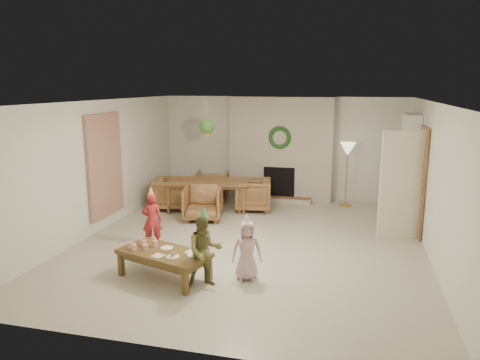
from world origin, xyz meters
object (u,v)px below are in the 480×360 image
(dining_chair_near, at_px, (203,203))
(child_red, at_px, (152,220))
(dining_chair_right, at_px, (253,195))
(coffee_table_top, at_px, (164,253))
(dining_table, at_px, (208,195))
(dining_chair_left, at_px, (173,193))
(child_plaid, at_px, (204,251))
(child_pink, at_px, (247,250))
(dining_chair_far, at_px, (212,186))

(dining_chair_near, distance_m, child_red, 1.77)
(dining_chair_right, distance_m, child_red, 2.97)
(coffee_table_top, bearing_deg, dining_chair_right, 101.17)
(dining_table, distance_m, child_red, 2.55)
(dining_chair_right, relative_size, coffee_table_top, 0.59)
(dining_table, height_order, dining_chair_left, dining_chair_left)
(dining_chair_left, relative_size, child_red, 0.83)
(dining_chair_left, relative_size, coffee_table_top, 0.59)
(child_red, bearing_deg, child_plaid, 114.31)
(dining_table, height_order, child_plaid, child_plaid)
(dining_table, bearing_deg, child_pink, -74.27)
(dining_chair_near, bearing_deg, child_pink, -70.21)
(child_red, bearing_deg, dining_chair_right, -136.42)
(dining_chair_right, bearing_deg, dining_chair_near, -51.34)
(dining_chair_near, xyz_separation_m, dining_chair_far, (-0.30, 1.59, 0.00))
(dining_chair_right, bearing_deg, child_red, -34.33)
(child_red, relative_size, child_pink, 1.07)
(dining_chair_right, relative_size, child_pink, 0.89)
(dining_chair_left, height_order, coffee_table_top, dining_chair_left)
(dining_chair_right, distance_m, child_pink, 3.73)
(dining_chair_left, xyz_separation_m, child_red, (0.60, -2.38, 0.12))
(dining_chair_far, height_order, child_red, child_red)
(dining_chair_near, relative_size, child_red, 0.83)
(child_red, xyz_separation_m, child_plaid, (1.40, -1.30, 0.04))
(dining_chair_right, xyz_separation_m, child_red, (-1.19, -2.72, 0.12))
(dining_table, xyz_separation_m, dining_chair_far, (-0.15, 0.80, 0.03))
(child_plaid, bearing_deg, dining_chair_near, 79.74)
(coffee_table_top, bearing_deg, child_plaid, 8.39)
(dining_chair_far, bearing_deg, dining_chair_near, 90.00)
(child_pink, bearing_deg, dining_table, 100.14)
(dining_chair_left, bearing_deg, child_plaid, -162.17)
(dining_chair_far, relative_size, child_pink, 0.89)
(child_pink, bearing_deg, child_plaid, -161.65)
(dining_chair_right, bearing_deg, child_plaid, -7.74)
(dining_chair_right, relative_size, child_red, 0.83)
(dining_chair_near, height_order, dining_chair_right, same)
(dining_table, bearing_deg, dining_chair_left, -180.00)
(dining_chair_left, distance_m, coffee_table_top, 3.82)
(dining_chair_near, relative_size, dining_chair_right, 1.00)
(dining_chair_far, xyz_separation_m, child_red, (-0.05, -3.33, 0.12))
(dining_table, xyz_separation_m, child_plaid, (1.20, -3.83, 0.19))
(child_red, distance_m, child_pink, 2.14)
(dining_table, bearing_deg, child_plaid, -83.26)
(dining_table, relative_size, coffee_table_top, 1.38)
(dining_chair_left, bearing_deg, coffee_table_top, -170.10)
(dining_chair_far, height_order, child_pink, child_pink)
(dining_table, distance_m, dining_chair_right, 1.01)
(child_plaid, bearing_deg, dining_chair_left, 89.12)
(coffee_table_top, relative_size, child_plaid, 1.29)
(child_red, bearing_deg, child_pink, 131.14)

